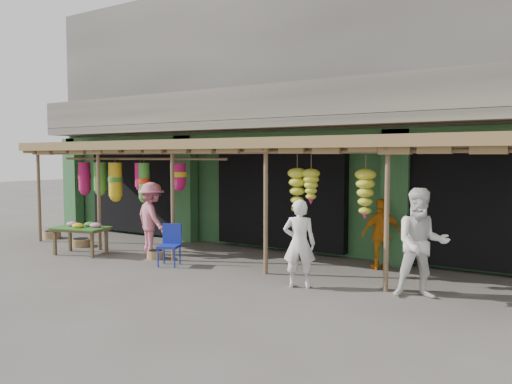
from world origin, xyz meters
The scene contains 12 objects.
ground centered at (0.00, 0.00, 0.00)m, with size 80.00×80.00×0.00m, color #514C47.
building centered at (0.00, 4.87, 3.37)m, with size 16.40×6.80×7.00m.
awning centered at (-0.13, 0.80, 2.57)m, with size 14.00×2.70×2.79m.
flower_table centered at (-3.90, -0.84, 0.64)m, with size 1.46×1.05×0.79m.
blue_chair centered at (-1.22, -0.61, 0.51)m, with size 0.57×0.58×0.91m.
basket_left centered at (-6.69, 0.31, 0.11)m, with size 0.50×0.50×0.21m, color brown.
basket_mid centered at (-4.86, -0.11, 0.10)m, with size 0.51×0.51×0.20m, color #A07747.
basket_right centered at (-2.00, -0.26, 0.09)m, with size 0.42×0.42×0.19m, color olive.
person_front centered at (2.06, -0.78, 0.81)m, with size 0.59×0.39×1.63m, color white.
person_right centered at (4.13, -0.29, 0.94)m, with size 0.91×0.71×1.88m, color white.
person_vendor centered at (2.88, 1.48, 0.76)m, with size 0.89×0.37×1.52m, color orange.
person_shopper centered at (-2.46, 0.11, 0.89)m, with size 1.15×0.66×1.78m, color #D77183.
Camera 1 is at (6.19, -8.86, 2.40)m, focal length 35.00 mm.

